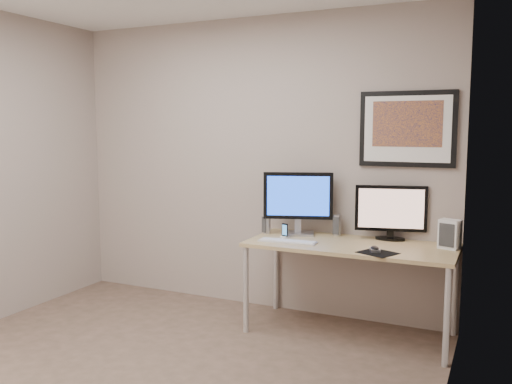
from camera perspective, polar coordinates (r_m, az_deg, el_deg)
floor at (r=3.80m, az=-11.80°, el=-18.82°), size 3.60×3.60×0.00m
room at (r=3.79m, az=-8.34°, el=6.90°), size 3.60×3.60×3.60m
desk at (r=4.33m, az=9.89°, el=-6.22°), size 1.60×0.70×0.73m
framed_art at (r=4.47m, az=15.62°, el=6.42°), size 0.75×0.04×0.60m
monitor_large at (r=4.56m, az=4.44°, el=-0.88°), size 0.56×0.26×0.53m
monitor_tv at (r=4.48m, az=14.00°, el=-1.95°), size 0.56×0.18×0.44m
speaker_left at (r=4.63m, az=1.14°, el=-3.41°), size 0.08×0.08×0.16m
speaker_right at (r=4.60m, az=8.53°, el=-3.46°), size 0.07×0.07×0.18m
phone_dock at (r=4.46m, az=3.06°, el=-4.09°), size 0.07×0.07×0.12m
keyboard at (r=4.30m, az=3.34°, el=-5.20°), size 0.47×0.15×0.02m
mousepad at (r=4.03m, az=12.69°, el=-6.27°), size 0.31×0.30×0.00m
mouse at (r=4.07m, az=12.40°, el=-5.83°), size 0.10×0.13×0.04m
fan_unit at (r=4.31m, az=19.72°, el=-4.19°), size 0.17×0.15×0.22m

